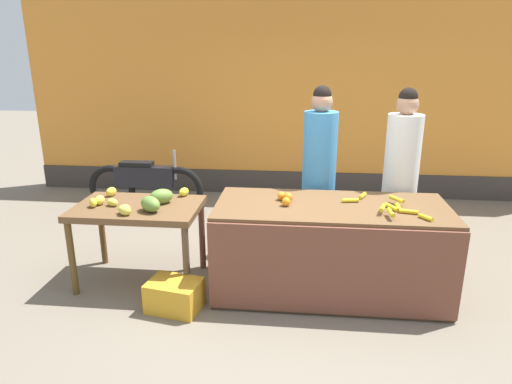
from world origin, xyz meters
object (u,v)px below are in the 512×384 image
object	(u,v)px
parked_motorcycle	(145,184)
produce_crate	(175,295)
vendor_woman_blue_shirt	(319,175)
produce_sack	(237,229)
vendor_woman_white_shirt	(400,179)

from	to	relation	value
parked_motorcycle	produce_crate	size ratio (longest dim) A/B	3.64
vendor_woman_blue_shirt	parked_motorcycle	bearing A→B (deg)	152.18
parked_motorcycle	produce_crate	world-z (taller)	parked_motorcycle
produce_sack	vendor_woman_blue_shirt	bearing A→B (deg)	0.41
parked_motorcycle	produce_sack	bearing A→B (deg)	-40.24
produce_crate	produce_sack	world-z (taller)	produce_sack
parked_motorcycle	vendor_woman_blue_shirt	bearing A→B (deg)	-27.82
produce_crate	vendor_woman_blue_shirt	bearing A→B (deg)	43.55
parked_motorcycle	produce_sack	distance (m)	1.88
produce_sack	parked_motorcycle	bearing A→B (deg)	139.76
vendor_woman_white_shirt	produce_crate	bearing A→B (deg)	-150.87
vendor_woman_blue_shirt	produce_crate	bearing A→B (deg)	-136.45
produce_crate	produce_sack	xyz separation A→B (m)	(0.37, 1.16, 0.16)
vendor_woman_white_shirt	parked_motorcycle	bearing A→B (deg)	158.13
produce_crate	produce_sack	size ratio (longest dim) A/B	0.77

